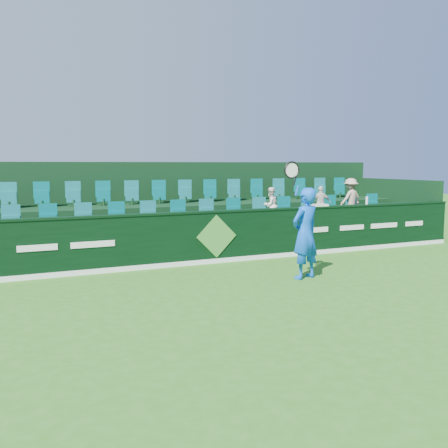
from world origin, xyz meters
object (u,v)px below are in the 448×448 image
spectator_right (351,198)px  towel (320,205)px  tennis_player (305,233)px  spectator_left (270,205)px  spectator_middle (321,203)px  drinks_bottle (367,200)px

spectator_right → towel: 2.26m
tennis_player → spectator_left: size_ratio=2.50×
spectator_middle → spectator_right: spectator_right is taller
spectator_left → towel: bearing=116.5°
tennis_player → spectator_middle: (2.96, 3.60, 0.31)m
tennis_player → drinks_bottle: (3.80, 2.48, 0.44)m
tennis_player → drinks_bottle: size_ratio=11.35×
spectator_right → spectator_left: bearing=-10.8°
towel → drinks_bottle: (1.66, 0.00, 0.09)m
tennis_player → towel: bearing=49.2°
spectator_left → drinks_bottle: 2.86m
spectator_middle → towel: bearing=75.7°
tennis_player → spectator_middle: size_ratio=2.49×
spectator_middle → spectator_right: (1.14, 0.00, 0.11)m
drinks_bottle → spectator_middle: bearing=126.9°
spectator_right → tennis_player: bearing=30.4°
tennis_player → spectator_left: bearing=71.9°
towel → spectator_left: bearing=130.9°
towel → drinks_bottle: drinks_bottle is taller
tennis_player → towel: 3.30m
tennis_player → spectator_right: (4.10, 3.60, 0.42)m
spectator_right → towel: bearing=18.9°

